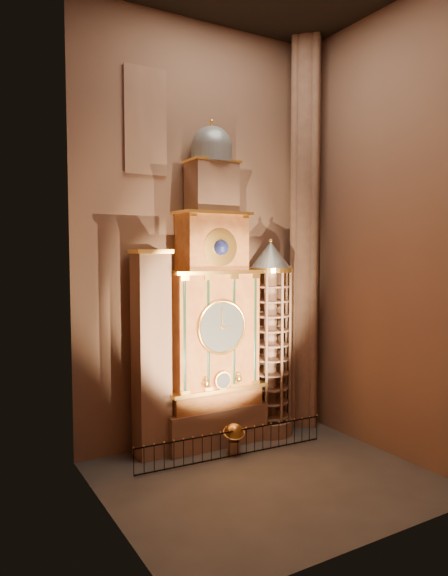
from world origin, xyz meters
TOP-DOWN VIEW (x-y plane):
  - floor at (0.00, 0.00)m, footprint 14.00×14.00m
  - wall_back at (0.00, 6.00)m, footprint 22.00×0.00m
  - wall_left at (-7.00, 0.00)m, footprint 0.00×22.00m
  - wall_right at (7.00, 0.00)m, footprint 0.00×22.00m
  - astronomical_clock at (0.00, 4.96)m, footprint 5.60×2.41m
  - portrait_tower at (-3.40, 4.98)m, footprint 1.80×1.60m
  - stair_turret at (3.50, 4.70)m, footprint 2.50×2.50m
  - gothic_pier at (6.10, 5.00)m, footprint 2.04×2.04m
  - stained_glass_window at (-3.20, 5.92)m, footprint 2.20×0.14m
  - celestial_globe at (0.15, 3.01)m, footprint 1.35×1.30m
  - iron_railing at (-0.06, 2.71)m, footprint 10.04×0.63m

SIDE VIEW (x-z plane):
  - floor at x=0.00m, z-range 0.00..0.00m
  - iron_railing at x=-0.06m, z-range 0.06..1.34m
  - celestial_globe at x=0.15m, z-range 0.16..1.75m
  - portrait_tower at x=-3.40m, z-range 0.05..10.25m
  - stair_turret at x=3.50m, z-range -0.13..10.67m
  - astronomical_clock at x=0.00m, z-range -1.67..15.03m
  - wall_back at x=0.00m, z-range 0.00..22.00m
  - wall_left at x=-7.00m, z-range 0.00..22.00m
  - wall_right at x=7.00m, z-range 0.00..22.00m
  - gothic_pier at x=6.10m, z-range 0.00..22.00m
  - stained_glass_window at x=-3.20m, z-range 13.90..19.10m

